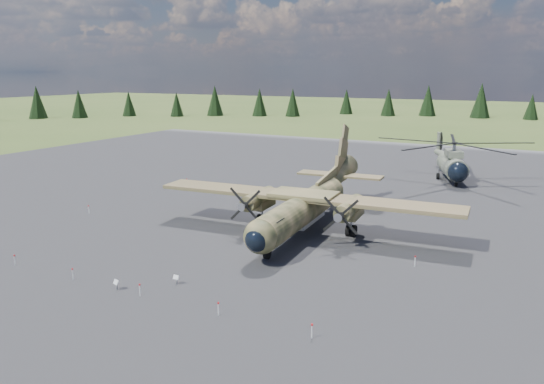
% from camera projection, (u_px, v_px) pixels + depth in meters
% --- Properties ---
extents(ground, '(500.00, 500.00, 0.00)m').
position_uv_depth(ground, '(226.00, 236.00, 46.68)').
color(ground, '#505E29').
rests_on(ground, ground).
extents(apron, '(120.00, 120.00, 0.04)m').
position_uv_depth(apron, '(277.00, 210.00, 55.34)').
color(apron, '#57575B').
rests_on(apron, ground).
extents(transport_plane, '(27.88, 25.29, 9.18)m').
position_uv_depth(transport_plane, '(307.00, 201.00, 48.10)').
color(transport_plane, '#33391F').
rests_on(transport_plane, ground).
extents(helicopter_near, '(26.43, 26.74, 5.29)m').
position_uv_depth(helicopter_near, '(453.00, 153.00, 69.14)').
color(helicopter_near, '#65695B').
rests_on(helicopter_near, ground).
extents(info_placard_left, '(0.49, 0.30, 0.72)m').
position_uv_depth(info_placard_left, '(116.00, 283.00, 34.98)').
color(info_placard_left, gray).
rests_on(info_placard_left, ground).
extents(info_placard_right, '(0.43, 0.19, 0.68)m').
position_uv_depth(info_placard_right, '(176.00, 278.00, 35.90)').
color(info_placard_right, gray).
rests_on(info_placard_right, ground).
extents(barrier_fence, '(33.12, 29.62, 0.85)m').
position_uv_depth(barrier_fence, '(221.00, 230.00, 46.71)').
color(barrier_fence, silver).
rests_on(barrier_fence, ground).
extents(treeline, '(288.27, 290.45, 10.97)m').
position_uv_depth(treeline, '(245.00, 182.00, 45.79)').
color(treeline, black).
rests_on(treeline, ground).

